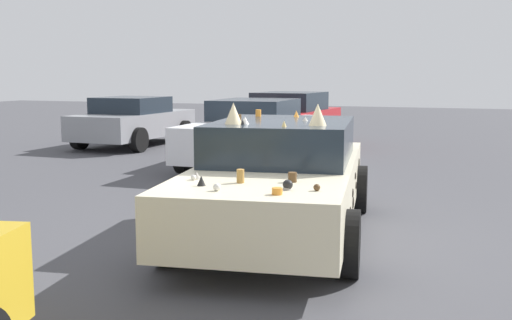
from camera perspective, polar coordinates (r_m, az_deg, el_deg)
name	(u,v)px	position (r m, az deg, el deg)	size (l,w,h in m)	color
ground_plane	(279,234)	(7.49, 2.17, -6.94)	(60.00, 60.00, 0.00)	#47474C
art_car_decorated	(280,176)	(7.40, 2.28, -1.55)	(4.82, 2.52, 1.61)	beige
parked_sedan_near_right	(250,132)	(12.96, -0.53, 2.60)	(4.47, 2.04, 1.40)	white
parked_sedan_far_left	(134,121)	(16.94, -11.36, 3.59)	(3.97, 2.02, 1.33)	gray
parked_sedan_near_left	(289,120)	(16.15, 3.07, 3.76)	(4.11, 2.17, 1.46)	red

